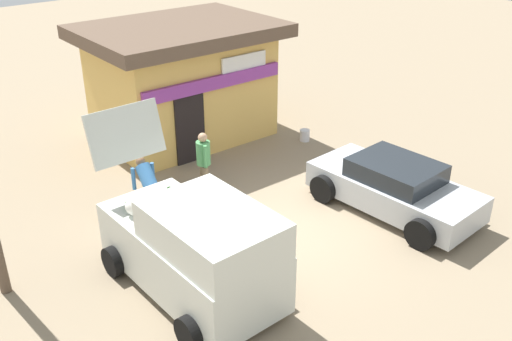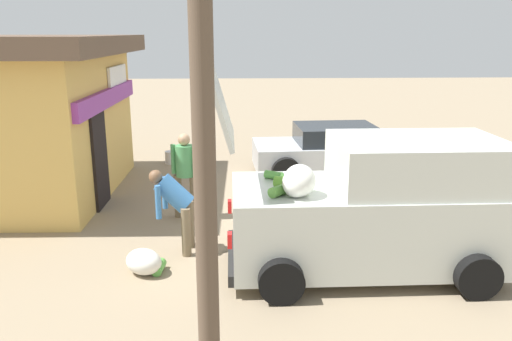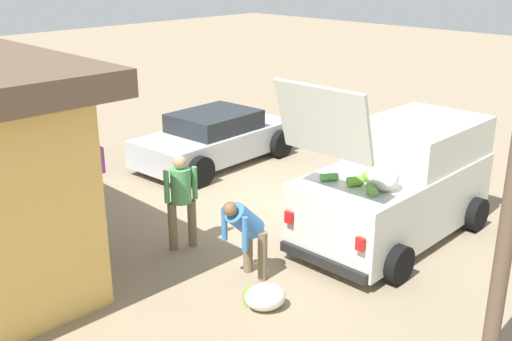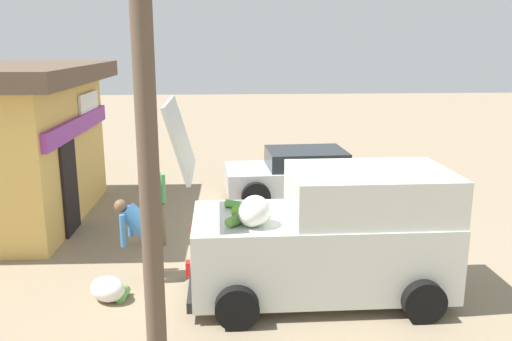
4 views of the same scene
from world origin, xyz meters
name	(u,v)px [view 3 (image 3 of 4)]	position (x,y,z in m)	size (l,w,h in m)	color
ground_plane	(266,202)	(0.00, 0.00, 0.00)	(60.00, 60.00, 0.00)	gray
delivery_van	(399,183)	(-2.66, -0.55, 0.98)	(2.14, 4.21, 3.04)	silver
parked_sedan	(215,138)	(2.63, -0.98, 0.60)	(2.23, 4.07, 1.24)	#B2B7BC
vendor_standing	(181,195)	(-0.35, 2.44, 0.95)	(0.45, 0.53, 1.65)	#726047
customer_bending	(246,230)	(-1.90, 2.45, 0.83)	(0.57, 0.72, 1.37)	#726047
unloaded_banana_pile	(264,297)	(-2.66, 2.84, 0.17)	(0.82, 0.72, 0.38)	silver
paint_bucket	(24,188)	(3.85, 3.25, 0.17)	(0.30, 0.30, 0.34)	silver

